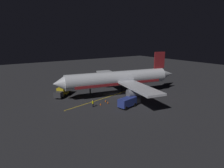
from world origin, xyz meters
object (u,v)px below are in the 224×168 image
object	(u,v)px
catering_truck	(129,102)
traffic_cone_under_wing	(108,102)
airliner	(120,79)
traffic_cone_near_left	(106,101)
ground_crew_worker	(93,103)
traffic_cone_near_right	(100,104)
baggage_truck	(63,91)

from	to	relation	value
catering_truck	traffic_cone_under_wing	bearing A→B (deg)	31.51
airliner	traffic_cone_near_left	bearing A→B (deg)	114.39
ground_crew_worker	traffic_cone_near_right	bearing A→B (deg)	-87.85
traffic_cone_under_wing	ground_crew_worker	bearing A→B (deg)	92.34
traffic_cone_under_wing	airliner	bearing A→B (deg)	-57.22
traffic_cone_near_right	airliner	bearing A→B (deg)	-63.47
ground_crew_worker	catering_truck	bearing A→B (deg)	-122.22
traffic_cone_near_right	baggage_truck	bearing A→B (deg)	21.43
airliner	traffic_cone_under_wing	bearing A→B (deg)	122.78
traffic_cone_near_right	catering_truck	bearing A→B (deg)	-132.30
airliner	traffic_cone_near_right	world-z (taller)	airliner
traffic_cone_near_left	traffic_cone_under_wing	distance (m)	1.42
baggage_truck	traffic_cone_near_right	bearing A→B (deg)	-158.57
airliner	traffic_cone_near_right	xyz separation A→B (m)	(-4.55, 9.11, -4.41)
catering_truck	traffic_cone_near_right	xyz separation A→B (m)	(4.65, 5.11, -0.97)
airliner	ground_crew_worker	size ratio (longest dim) A/B	21.27
baggage_truck	traffic_cone_near_left	distance (m)	13.22
baggage_truck	traffic_cone_under_wing	xyz separation A→B (m)	(-12.38, -7.09, -1.07)
baggage_truck	traffic_cone_near_left	size ratio (longest dim) A/B	11.02
ground_crew_worker	traffic_cone_under_wing	world-z (taller)	ground_crew_worker
airliner	baggage_truck	size ratio (longest dim) A/B	6.10
catering_truck	traffic_cone_under_wing	xyz separation A→B (m)	(4.75, 2.91, -0.97)
airliner	catering_truck	xyz separation A→B (m)	(-9.20, 4.00, -3.43)
baggage_truck	traffic_cone_near_left	bearing A→B (deg)	-146.38
catering_truck	traffic_cone_under_wing	distance (m)	5.65
baggage_truck	catering_truck	distance (m)	19.83
baggage_truck	traffic_cone_near_left	world-z (taller)	baggage_truck
baggage_truck	airliner	bearing A→B (deg)	-119.50
airliner	traffic_cone_near_left	size ratio (longest dim) A/B	67.28
traffic_cone_near_right	ground_crew_worker	bearing A→B (deg)	92.15
traffic_cone_near_right	traffic_cone_under_wing	world-z (taller)	same
traffic_cone_near_left	traffic_cone_near_right	size ratio (longest dim) A/B	1.00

